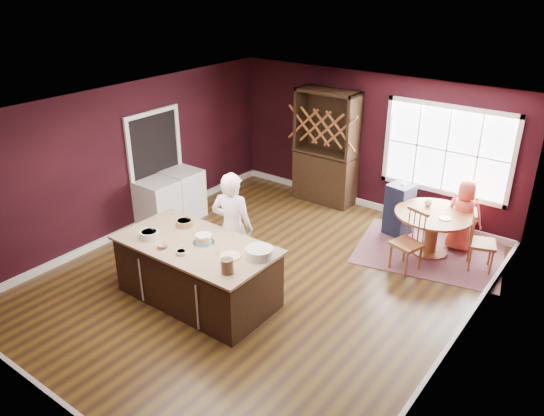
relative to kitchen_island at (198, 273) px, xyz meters
The scene contains 28 objects.
room_shell 1.40m from the kitchen_island, 65.84° to the left, with size 7.00×7.00×7.00m.
window 4.96m from the kitchen_island, 66.45° to the left, with size 2.36×0.10×1.66m, color white, non-canonical shape.
doorway 3.04m from the kitchen_island, 148.27° to the left, with size 0.08×1.26×2.13m, color white, non-canonical shape.
kitchen_island is the anchor object (origin of this frame).
dining_table 4.03m from the kitchen_island, 56.60° to the left, with size 1.29×1.29×0.75m.
baker 0.85m from the kitchen_island, 84.96° to the left, with size 0.65×0.43×1.79m, color white.
layer_cake 0.56m from the kitchen_island, 45.55° to the left, with size 0.32×0.32×0.13m, color white, non-canonical shape.
bowl_blue 0.89m from the kitchen_island, 156.97° to the right, with size 0.28×0.28×0.11m, color silver.
bowl_yellow 0.80m from the kitchen_island, 150.38° to the left, with size 0.25×0.25×0.10m, color #A77B4E.
bowl_pink 0.69m from the kitchen_island, 126.88° to the right, with size 0.15×0.15×0.05m, color silver.
bowl_olive 0.62m from the kitchen_island, 79.60° to the right, with size 0.15×0.15×0.06m, color beige.
drinking_glass 0.69m from the kitchen_island, ahead, with size 0.07×0.07×0.13m, color white.
dinner_plate 0.81m from the kitchen_island, ahead, with size 0.28×0.28×0.02m, color #EEE5C4.
white_tub 1.13m from the kitchen_island, 14.24° to the left, with size 0.38×0.38×0.13m, color silver.
stoneware_crock 1.10m from the kitchen_island, 20.21° to the right, with size 0.16×0.16×0.19m, color brown.
toy_figurine 0.90m from the kitchen_island, 16.99° to the right, with size 0.05×0.05×0.09m, color yellow, non-canonical shape.
rug 4.05m from the kitchen_island, 56.60° to the left, with size 2.38×1.84×0.01m, color brown.
chair_east 4.53m from the kitchen_island, 47.48° to the left, with size 0.42×0.40×1.01m, color brown, non-canonical shape.
chair_south 3.33m from the kitchen_island, 50.82° to the left, with size 0.43×0.41×1.03m, color #9B552B, non-canonical shape.
chair_north 4.84m from the kitchen_island, 58.55° to the left, with size 0.40×0.38×0.95m, color brown, non-canonical shape.
seated_woman 4.60m from the kitchen_island, 56.00° to the left, with size 0.63×0.41×1.28m, color #E95B4B.
high_chair 3.98m from the kitchen_island, 68.47° to the left, with size 0.40×0.40×1.00m, color #111931, non-canonical shape.
toddler 4.01m from the kitchen_island, 68.43° to the left, with size 0.18×0.14×0.26m, color #8CA5BF, non-canonical shape.
table_plate 4.08m from the kitchen_island, 53.13° to the left, with size 0.20×0.20×0.01m, color beige.
table_cup 4.12m from the kitchen_island, 60.45° to the left, with size 0.13×0.13×0.10m, color silver.
hutch 4.27m from the kitchen_island, 95.61° to the left, with size 1.27×0.53×2.32m, color black.
washer 2.53m from the kitchen_island, 150.50° to the left, with size 0.64×0.62×0.93m, color silver.
dryer 2.90m from the kitchen_island, 139.44° to the left, with size 0.65×0.63×0.94m, color silver.
Camera 1 is at (4.38, -5.62, 4.51)m, focal length 35.00 mm.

